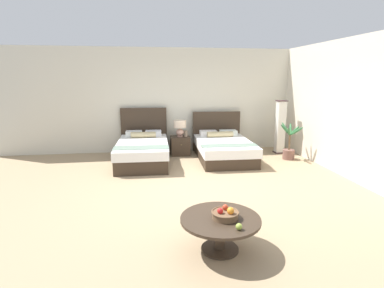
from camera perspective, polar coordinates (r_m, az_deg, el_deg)
ground_plane at (r=5.70m, az=1.11°, el=-8.90°), size 10.09×10.31×0.02m
wall_back at (r=8.66m, az=-2.54°, el=8.20°), size 10.09×0.12×2.86m
wall_side_right at (r=7.02m, az=27.86°, el=5.81°), size 0.12×5.91×2.86m
bed_near_window at (r=7.64m, az=-9.20°, el=-1.11°), size 1.30×2.23×1.25m
bed_near_corner at (r=7.87m, az=5.88°, el=-0.76°), size 1.40×2.14×1.12m
nightstand at (r=8.25m, az=-2.23°, el=-0.30°), size 0.51×0.50×0.50m
table_lamp at (r=8.17m, az=-2.28°, el=3.32°), size 0.34×0.34×0.44m
vase at (r=8.16m, az=-1.15°, el=1.97°), size 0.09×0.09×0.17m
coffee_table at (r=3.78m, az=5.33°, el=-14.88°), size 0.96×0.96×0.42m
fruit_bowl at (r=3.71m, az=6.28°, el=-12.91°), size 0.33×0.33×0.15m
loose_apple at (r=3.48m, az=8.82°, el=-15.08°), size 0.07×0.07×0.07m
floor_lamp_corner at (r=8.71m, az=16.23°, el=3.08°), size 0.26×0.26×1.46m
potted_palm at (r=8.16m, az=17.75°, el=-0.66°), size 0.53×0.60×0.95m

